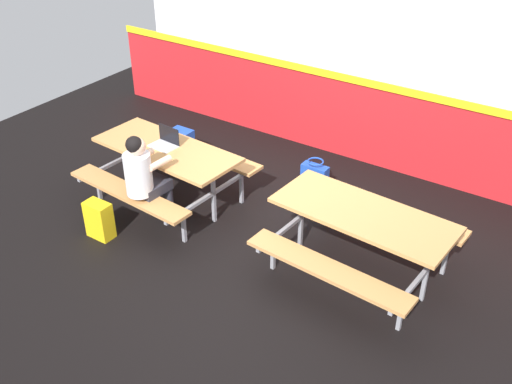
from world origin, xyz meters
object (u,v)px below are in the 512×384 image
(picnic_table_left, at_px, (167,160))
(satchel_spare, at_px, (100,220))
(picnic_table_right, at_px, (362,226))
(tote_bag_bright, at_px, (314,177))
(backpack_dark, at_px, (183,144))
(student_nearer, at_px, (144,175))
(laptop_silver, at_px, (165,142))

(picnic_table_left, height_order, satchel_spare, picnic_table_left)
(picnic_table_right, bearing_deg, satchel_spare, -158.75)
(picnic_table_left, xyz_separation_m, picnic_table_right, (2.52, 0.05, 0.00))
(picnic_table_left, xyz_separation_m, tote_bag_bright, (1.36, 1.20, -0.38))
(satchel_spare, bearing_deg, picnic_table_left, 80.63)
(tote_bag_bright, bearing_deg, backpack_dark, -172.34)
(picnic_table_left, relative_size, picnic_table_right, 1.00)
(backpack_dark, relative_size, satchel_spare, 1.00)
(picnic_table_right, distance_m, student_nearer, 2.43)
(picnic_table_right, xyz_separation_m, student_nearer, (-2.35, -0.62, 0.13))
(student_nearer, distance_m, satchel_spare, 0.73)
(picnic_table_left, bearing_deg, backpack_dark, 120.96)
(student_nearer, height_order, backpack_dark, student_nearer)
(picnic_table_right, relative_size, tote_bag_bright, 4.32)
(laptop_silver, xyz_separation_m, tote_bag_bright, (1.40, 1.16, -0.59))
(laptop_silver, relative_size, satchel_spare, 0.76)
(picnic_table_right, bearing_deg, laptop_silver, -179.85)
(picnic_table_left, height_order, tote_bag_bright, picnic_table_left)
(backpack_dark, bearing_deg, satchel_spare, -78.33)
(laptop_silver, distance_m, backpack_dark, 1.19)
(picnic_table_right, relative_size, satchel_spare, 4.22)
(picnic_table_left, bearing_deg, laptop_silver, 135.71)
(tote_bag_bright, height_order, satchel_spare, satchel_spare)
(tote_bag_bright, xyz_separation_m, satchel_spare, (-1.53, -2.20, 0.02))
(laptop_silver, bearing_deg, backpack_dark, 120.15)
(laptop_silver, bearing_deg, picnic_table_left, -44.29)
(student_nearer, height_order, laptop_silver, student_nearer)
(picnic_table_left, distance_m, student_nearer, 0.61)
(picnic_table_left, relative_size, laptop_silver, 5.55)
(picnic_table_right, height_order, student_nearer, student_nearer)
(laptop_silver, bearing_deg, picnic_table_right, 0.15)
(picnic_table_left, height_order, picnic_table_right, same)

